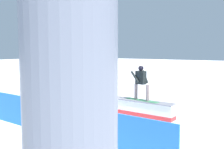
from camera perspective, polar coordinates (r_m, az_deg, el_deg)
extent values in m
plane|color=white|center=(11.83, -0.52, -8.24)|extent=(120.00, 120.00, 0.00)
cube|color=white|center=(11.76, -0.52, -6.61)|extent=(6.16, 0.78, 0.69)
cube|color=red|center=(11.79, -0.52, -7.43)|extent=(6.17, 0.79, 0.17)
cube|color=gray|center=(11.69, -0.52, -4.87)|extent=(6.16, 0.84, 0.04)
cube|color=#3B8455|center=(10.78, 6.54, -5.64)|extent=(1.59, 0.53, 0.01)
cylinder|color=gray|center=(10.90, 5.31, -3.71)|extent=(0.16, 0.16, 0.66)
cylinder|color=gray|center=(10.55, 7.86, -4.05)|extent=(0.16, 0.16, 0.66)
cube|color=black|center=(10.67, 6.36, -0.68)|extent=(0.43, 0.30, 0.54)
sphere|color=black|center=(10.64, 6.38, 1.37)|extent=(0.22, 0.22, 0.22)
cylinder|color=black|center=(10.65, 5.06, -0.53)|extent=(0.43, 0.16, 0.48)
cylinder|color=black|center=(10.74, 7.32, -0.50)|extent=(0.32, 0.14, 0.54)
cube|color=#2A7CEC|center=(9.01, -13.95, -9.13)|extent=(9.18, 0.50, 1.12)
cylinder|color=#262628|center=(13.84, -14.00, -2.77)|extent=(0.10, 0.10, 1.72)
cube|color=red|center=(13.73, -14.10, 1.39)|extent=(0.40, 0.04, 0.30)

